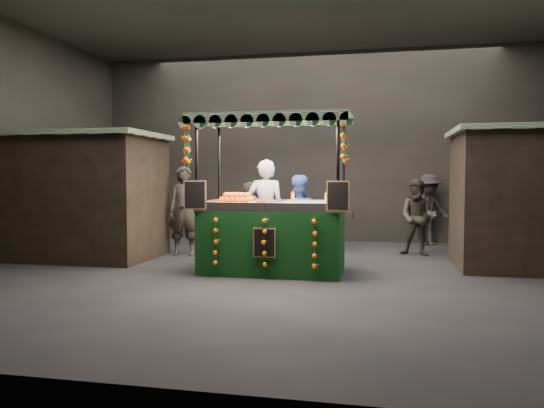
# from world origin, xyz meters

# --- Properties ---
(ground) EXTENTS (12.00, 12.00, 0.00)m
(ground) POSITION_xyz_m (0.00, 0.00, 0.00)
(ground) COLOR black
(ground) RESTS_ON ground
(market_hall) EXTENTS (12.10, 10.10, 5.05)m
(market_hall) POSITION_xyz_m (0.00, 0.00, 3.38)
(market_hall) COLOR black
(market_hall) RESTS_ON ground
(neighbour_stall_left) EXTENTS (3.00, 2.20, 2.60)m
(neighbour_stall_left) POSITION_xyz_m (-4.40, 1.00, 1.31)
(neighbour_stall_left) COLOR black
(neighbour_stall_left) RESTS_ON ground
(neighbour_stall_right) EXTENTS (3.00, 2.20, 2.60)m
(neighbour_stall_right) POSITION_xyz_m (4.40, 1.50, 1.31)
(neighbour_stall_right) COLOR black
(neighbour_stall_right) RESTS_ON ground
(juice_stall) EXTENTS (2.85, 1.68, 2.76)m
(juice_stall) POSITION_xyz_m (-0.27, 0.15, 0.86)
(juice_stall) COLOR black
(juice_stall) RESTS_ON ground
(vendor_grey) EXTENTS (0.79, 0.56, 2.04)m
(vendor_grey) POSITION_xyz_m (-0.65, 1.30, 1.02)
(vendor_grey) COLOR gray
(vendor_grey) RESTS_ON ground
(vendor_blue) EXTENTS (1.04, 0.95, 1.73)m
(vendor_blue) POSITION_xyz_m (0.01, 1.16, 0.87)
(vendor_blue) COLOR navy
(vendor_blue) RESTS_ON ground
(shopper_0) EXTENTS (0.77, 0.58, 1.93)m
(shopper_0) POSITION_xyz_m (-2.57, 1.80, 0.97)
(shopper_0) COLOR #2C2824
(shopper_0) RESTS_ON ground
(shopper_1) EXTENTS (0.94, 0.82, 1.65)m
(shopper_1) POSITION_xyz_m (2.40, 2.74, 0.83)
(shopper_1) COLOR #2C2824
(shopper_1) RESTS_ON ground
(shopper_2) EXTENTS (1.02, 0.68, 1.62)m
(shopper_2) POSITION_xyz_m (0.57, 3.09, 0.81)
(shopper_2) COLOR #2C2724
(shopper_2) RESTS_ON ground
(shopper_3) EXTENTS (1.31, 1.06, 1.77)m
(shopper_3) POSITION_xyz_m (2.77, 4.59, 0.88)
(shopper_3) COLOR black
(shopper_3) RESTS_ON ground
(shopper_4) EXTENTS (0.78, 0.51, 1.60)m
(shopper_4) POSITION_xyz_m (-1.33, 2.73, 0.80)
(shopper_4) COLOR black
(shopper_4) RESTS_ON ground
(shopper_5) EXTENTS (0.95, 1.58, 1.62)m
(shopper_5) POSITION_xyz_m (4.50, 3.13, 0.81)
(shopper_5) COLOR black
(shopper_5) RESTS_ON ground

